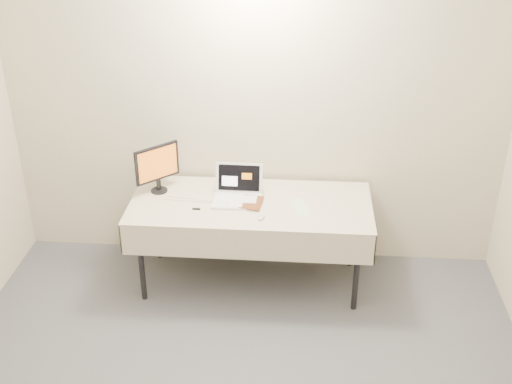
# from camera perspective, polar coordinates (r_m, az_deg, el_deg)

# --- Properties ---
(back_wall) EXTENTS (4.00, 0.10, 2.70)m
(back_wall) POSITION_cam_1_polar(r_m,az_deg,el_deg) (5.08, -0.07, 7.61)
(back_wall) COLOR beige
(back_wall) RESTS_ON ground
(table) EXTENTS (1.86, 0.81, 0.74)m
(table) POSITION_cam_1_polar(r_m,az_deg,el_deg) (4.96, -0.47, -1.56)
(table) COLOR black
(table) RESTS_ON ground
(laptop) EXTENTS (0.37, 0.32, 0.25)m
(laptop) POSITION_cam_1_polar(r_m,az_deg,el_deg) (4.96, -1.62, 0.04)
(laptop) COLOR white
(laptop) RESTS_ON table
(monitor) EXTENTS (0.29, 0.28, 0.39)m
(monitor) POSITION_cam_1_polar(r_m,az_deg,el_deg) (5.05, -8.78, 2.36)
(monitor) COLOR black
(monitor) RESTS_ON table
(book) EXTENTS (0.17, 0.04, 0.22)m
(book) POSITION_cam_1_polar(r_m,az_deg,el_deg) (4.86, -1.39, 0.12)
(book) COLOR #99491B
(book) RESTS_ON table
(alarm_clock) EXTENTS (0.11, 0.05, 0.04)m
(alarm_clock) POSITION_cam_1_polar(r_m,az_deg,el_deg) (5.18, -2.11, 0.84)
(alarm_clock) COLOR black
(alarm_clock) RESTS_ON table
(clicker) EXTENTS (0.06, 0.09, 0.02)m
(clicker) POSITION_cam_1_polar(r_m,az_deg,el_deg) (4.71, 0.50, -2.26)
(clicker) COLOR silver
(clicker) RESTS_ON table
(paper_form) EXTENTS (0.18, 0.28, 0.00)m
(paper_form) POSITION_cam_1_polar(r_m,az_deg,el_deg) (4.88, 3.92, -1.35)
(paper_form) COLOR #B5D9AC
(paper_form) RESTS_ON table
(usb_dongle) EXTENTS (0.06, 0.02, 0.01)m
(usb_dongle) POSITION_cam_1_polar(r_m,az_deg,el_deg) (4.85, -5.33, -1.51)
(usb_dongle) COLOR black
(usb_dongle) RESTS_ON table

